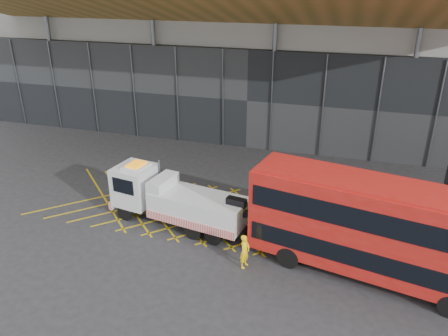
% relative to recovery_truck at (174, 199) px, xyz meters
% --- Properties ---
extents(ground_plane, '(120.00, 120.00, 0.00)m').
position_rel_recovery_truck_xyz_m(ground_plane, '(-0.97, 1.73, -1.56)').
color(ground_plane, '#28272A').
extents(road_markings, '(24.76, 7.16, 0.01)m').
position_rel_recovery_truck_xyz_m(road_markings, '(3.03, 1.73, -1.55)').
color(road_markings, gold).
rests_on(road_markings, ground_plane).
extents(construction_building, '(55.00, 23.97, 18.00)m').
position_rel_recovery_truck_xyz_m(construction_building, '(0.96, 20.12, 7.42)').
color(construction_building, gray).
rests_on(construction_building, ground_plane).
extents(recovery_truck, '(9.73, 3.64, 3.37)m').
position_rel_recovery_truck_xyz_m(recovery_truck, '(0.00, 0.00, 0.00)').
color(recovery_truck, black).
rests_on(recovery_truck, ground_plane).
extents(bus_towed, '(12.30, 5.16, 4.89)m').
position_rel_recovery_truck_xyz_m(bus_towed, '(10.95, -1.82, 1.16)').
color(bus_towed, '#AD140F').
rests_on(bus_towed, ground_plane).
extents(worker, '(0.58, 0.74, 1.78)m').
position_rel_recovery_truck_xyz_m(worker, '(4.92, -2.85, -0.67)').
color(worker, yellow).
rests_on(worker, ground_plane).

